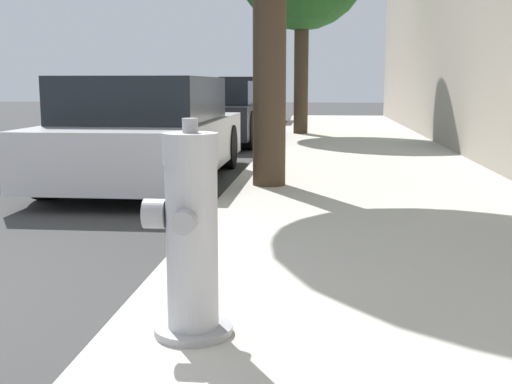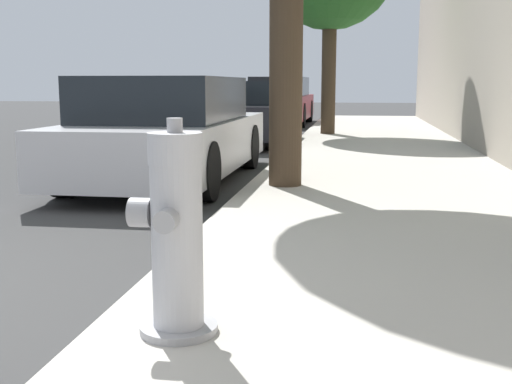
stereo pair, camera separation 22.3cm
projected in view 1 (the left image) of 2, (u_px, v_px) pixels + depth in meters
name	position (u px, v px, depth m)	size (l,w,h in m)	color
sidewalk_slab	(450.00, 337.00, 2.95)	(3.16, 40.00, 0.11)	#B7B2A8
fire_hydrant	(191.00, 237.00, 2.78)	(0.38, 0.38, 0.95)	#97979C
parked_car_near	(149.00, 132.00, 7.89)	(1.75, 4.36, 1.29)	#B7B7BC
parked_car_mid	(215.00, 113.00, 13.09)	(1.82, 4.09, 1.26)	black
parked_car_far	(251.00, 102.00, 19.26)	(1.71, 4.51, 1.41)	maroon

